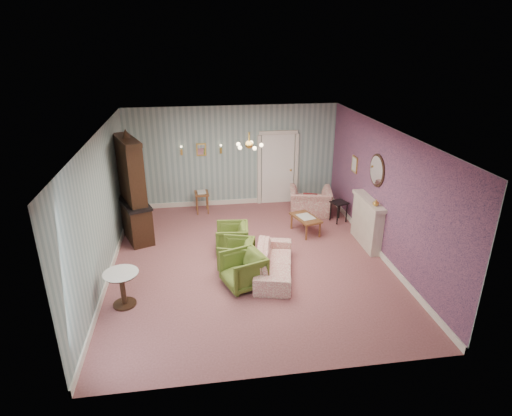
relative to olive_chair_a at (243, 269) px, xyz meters
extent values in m
plane|color=#975858|center=(0.26, 0.99, -0.39)|extent=(7.00, 7.00, 0.00)
plane|color=white|center=(0.26, 0.99, 2.51)|extent=(7.00, 7.00, 0.00)
plane|color=gray|center=(0.26, 4.49, 1.06)|extent=(6.00, 0.00, 6.00)
plane|color=gray|center=(0.26, -2.51, 1.06)|extent=(6.00, 0.00, 6.00)
plane|color=gray|center=(-2.74, 0.99, 1.06)|extent=(0.00, 7.00, 7.00)
plane|color=gray|center=(3.26, 0.99, 1.06)|extent=(0.00, 7.00, 7.00)
plane|color=#C0607C|center=(3.25, 0.99, 1.06)|extent=(0.00, 7.00, 7.00)
imported|color=#586E26|center=(0.00, 0.00, 0.00)|extent=(0.92, 0.95, 0.78)
imported|color=#586E26|center=(-0.07, 0.73, -0.03)|extent=(0.83, 0.86, 0.72)
imported|color=#586E26|center=(-0.08, 1.49, -0.02)|extent=(0.75, 0.79, 0.75)
imported|color=#AA444A|center=(0.69, 0.37, -0.02)|extent=(0.96, 1.95, 0.73)
imported|color=#AA444A|center=(2.29, 3.40, 0.11)|extent=(1.26, 0.95, 0.99)
imported|color=gold|center=(3.10, 0.99, 0.84)|extent=(0.15, 0.15, 0.15)
cube|color=maroon|center=(2.24, 3.25, 0.09)|extent=(0.41, 0.28, 0.39)
camera|label=1|loc=(-0.83, -7.30, 4.30)|focal=29.81mm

